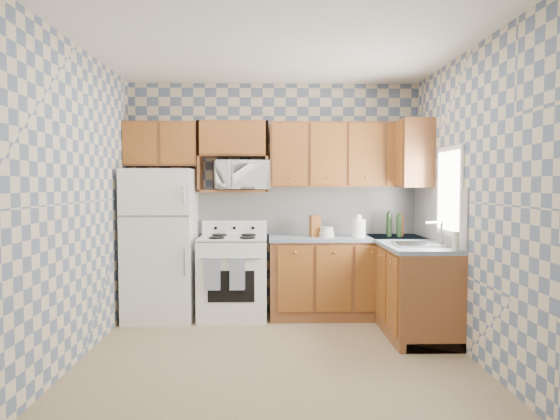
# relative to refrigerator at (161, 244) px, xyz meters

# --- Properties ---
(floor) EXTENTS (3.40, 3.40, 0.00)m
(floor) POSITION_rel_refrigerator_xyz_m (1.27, -1.25, -0.84)
(floor) COLOR #817253
(floor) RESTS_ON ground
(back_wall) EXTENTS (3.40, 0.02, 2.70)m
(back_wall) POSITION_rel_refrigerator_xyz_m (1.27, 0.35, 0.51)
(back_wall) COLOR slate
(back_wall) RESTS_ON ground
(right_wall) EXTENTS (0.02, 3.20, 2.70)m
(right_wall) POSITION_rel_refrigerator_xyz_m (2.97, -1.25, 0.51)
(right_wall) COLOR slate
(right_wall) RESTS_ON ground
(backsplash_back) EXTENTS (2.60, 0.02, 0.56)m
(backsplash_back) POSITION_rel_refrigerator_xyz_m (1.68, 0.34, 0.36)
(backsplash_back) COLOR white
(backsplash_back) RESTS_ON back_wall
(backsplash_right) EXTENTS (0.02, 1.60, 0.56)m
(backsplash_right) POSITION_rel_refrigerator_xyz_m (2.96, -0.45, 0.36)
(backsplash_right) COLOR white
(backsplash_right) RESTS_ON right_wall
(refrigerator) EXTENTS (0.75, 0.70, 1.68)m
(refrigerator) POSITION_rel_refrigerator_xyz_m (0.00, 0.00, 0.00)
(refrigerator) COLOR white
(refrigerator) RESTS_ON floor
(stove_body) EXTENTS (0.76, 0.65, 0.90)m
(stove_body) POSITION_rel_refrigerator_xyz_m (0.80, 0.03, -0.39)
(stove_body) COLOR white
(stove_body) RESTS_ON floor
(cooktop) EXTENTS (0.76, 0.65, 0.02)m
(cooktop) POSITION_rel_refrigerator_xyz_m (0.80, 0.03, 0.07)
(cooktop) COLOR silver
(cooktop) RESTS_ON stove_body
(backguard) EXTENTS (0.76, 0.08, 0.17)m
(backguard) POSITION_rel_refrigerator_xyz_m (0.80, 0.30, 0.16)
(backguard) COLOR white
(backguard) RESTS_ON cooktop
(dish_towel_left) EXTENTS (0.16, 0.02, 0.34)m
(dish_towel_left) POSITION_rel_refrigerator_xyz_m (0.61, -0.32, -0.28)
(dish_towel_left) COLOR navy
(dish_towel_left) RESTS_ON stove_body
(dish_towel_right) EXTENTS (0.16, 0.02, 0.34)m
(dish_towel_right) POSITION_rel_refrigerator_xyz_m (0.87, -0.32, -0.28)
(dish_towel_right) COLOR navy
(dish_towel_right) RESTS_ON stove_body
(base_cabinets_back) EXTENTS (1.75, 0.60, 0.88)m
(base_cabinets_back) POSITION_rel_refrigerator_xyz_m (2.10, 0.05, -0.40)
(base_cabinets_back) COLOR brown
(base_cabinets_back) RESTS_ON floor
(base_cabinets_right) EXTENTS (0.60, 1.60, 0.88)m
(base_cabinets_right) POSITION_rel_refrigerator_xyz_m (2.67, -0.45, -0.40)
(base_cabinets_right) COLOR brown
(base_cabinets_right) RESTS_ON floor
(countertop_back) EXTENTS (1.77, 0.63, 0.04)m
(countertop_back) POSITION_rel_refrigerator_xyz_m (2.10, 0.05, 0.06)
(countertop_back) COLOR slate
(countertop_back) RESTS_ON base_cabinets_back
(countertop_right) EXTENTS (0.63, 1.60, 0.04)m
(countertop_right) POSITION_rel_refrigerator_xyz_m (2.67, -0.45, 0.06)
(countertop_right) COLOR slate
(countertop_right) RESTS_ON base_cabinets_right
(upper_cabinets_back) EXTENTS (1.75, 0.33, 0.74)m
(upper_cabinets_back) POSITION_rel_refrigerator_xyz_m (2.10, 0.19, 1.01)
(upper_cabinets_back) COLOR brown
(upper_cabinets_back) RESTS_ON back_wall
(upper_cabinets_fridge) EXTENTS (0.82, 0.33, 0.50)m
(upper_cabinets_fridge) POSITION_rel_refrigerator_xyz_m (-0.02, 0.19, 1.13)
(upper_cabinets_fridge) COLOR brown
(upper_cabinets_fridge) RESTS_ON back_wall
(upper_cabinets_right) EXTENTS (0.33, 0.70, 0.74)m
(upper_cabinets_right) POSITION_rel_refrigerator_xyz_m (2.81, 0.00, 1.01)
(upper_cabinets_right) COLOR brown
(upper_cabinets_right) RESTS_ON right_wall
(microwave_shelf) EXTENTS (0.80, 0.33, 0.03)m
(microwave_shelf) POSITION_rel_refrigerator_xyz_m (0.80, 0.19, 0.60)
(microwave_shelf) COLOR brown
(microwave_shelf) RESTS_ON back_wall
(microwave) EXTENTS (0.68, 0.53, 0.34)m
(microwave) POSITION_rel_refrigerator_xyz_m (0.89, 0.15, 0.78)
(microwave) COLOR white
(microwave) RESTS_ON microwave_shelf
(sink) EXTENTS (0.48, 0.40, 0.03)m
(sink) POSITION_rel_refrigerator_xyz_m (2.67, -0.80, 0.09)
(sink) COLOR #B7B7BC
(sink) RESTS_ON countertop_right
(window) EXTENTS (0.02, 0.66, 0.86)m
(window) POSITION_rel_refrigerator_xyz_m (2.96, -0.80, 0.61)
(window) COLOR silver
(window) RESTS_ON right_wall
(bottle_0) EXTENTS (0.06, 0.06, 0.27)m
(bottle_0) POSITION_rel_refrigerator_xyz_m (2.57, 0.02, 0.21)
(bottle_0) COLOR black
(bottle_0) RESTS_ON countertop_back
(bottle_1) EXTENTS (0.06, 0.06, 0.25)m
(bottle_1) POSITION_rel_refrigerator_xyz_m (2.67, -0.04, 0.21)
(bottle_1) COLOR black
(bottle_1) RESTS_ON countertop_back
(bottle_2) EXTENTS (0.06, 0.06, 0.23)m
(bottle_2) POSITION_rel_refrigerator_xyz_m (2.72, 0.06, 0.20)
(bottle_2) COLOR brown
(bottle_2) RESTS_ON countertop_back
(knife_block) EXTENTS (0.13, 0.13, 0.24)m
(knife_block) POSITION_rel_refrigerator_xyz_m (1.73, 0.04, 0.20)
(knife_block) COLOR brown
(knife_block) RESTS_ON countertop_back
(electric_kettle) EXTENTS (0.16, 0.16, 0.20)m
(electric_kettle) POSITION_rel_refrigerator_xyz_m (2.22, -0.05, 0.18)
(electric_kettle) COLOR white
(electric_kettle) RESTS_ON countertop_back
(food_containers) EXTENTS (0.17, 0.17, 0.11)m
(food_containers) POSITION_rel_refrigerator_xyz_m (1.86, -0.02, 0.14)
(food_containers) COLOR beige
(food_containers) RESTS_ON countertop_back
(soap_bottle) EXTENTS (0.06, 0.06, 0.17)m
(soap_bottle) POSITION_rel_refrigerator_xyz_m (2.88, -1.20, 0.17)
(soap_bottle) COLOR beige
(soap_bottle) RESTS_ON countertop_right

